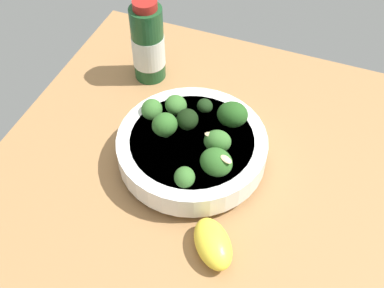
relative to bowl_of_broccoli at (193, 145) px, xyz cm
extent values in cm
cube|color=#996D42|center=(0.97, -0.44, -5.48)|extent=(62.26, 62.26, 3.63)
cylinder|color=white|center=(-0.19, 0.11, -3.02)|extent=(12.55, 12.55, 1.29)
cylinder|color=white|center=(-0.19, 0.11, -0.44)|extent=(22.82, 22.82, 3.87)
cylinder|color=silver|center=(-0.19, 0.11, 1.10)|extent=(18.74, 18.74, 0.80)
cylinder|color=#4A8F3C|center=(6.39, -4.24, 0.47)|extent=(1.60, 1.44, 1.45)
ellipsoid|color=#2D6023|center=(6.39, -4.24, 1.95)|extent=(4.58, 4.71, 4.30)
cylinder|color=#2F662B|center=(1.49, 1.51, 2.14)|extent=(1.52, 1.52, 1.27)
ellipsoid|color=black|center=(1.49, 1.51, 3.55)|extent=(5.11, 4.71, 3.89)
cylinder|color=#589D47|center=(6.74, 0.62, 0.60)|extent=(1.19, 1.25, 1.16)
ellipsoid|color=black|center=(6.74, 0.62, 1.84)|extent=(3.49, 3.60, 2.56)
cylinder|color=#4A8F3C|center=(-0.81, 4.18, 1.93)|extent=(1.95, 1.80, 1.34)
ellipsoid|color=#2D6023|center=(-0.81, 4.18, 3.64)|extent=(6.21, 5.72, 5.19)
cylinder|color=#4A8F3C|center=(5.62, -4.26, 0.83)|extent=(2.29, 2.34, 1.85)
ellipsoid|color=#23511C|center=(5.62, -4.26, 2.80)|extent=(5.40, 6.24, 6.19)
cylinder|color=#589D47|center=(4.50, 4.61, 0.82)|extent=(1.83, 1.88, 1.74)
ellipsoid|color=#386B2B|center=(4.50, 4.61, 2.68)|extent=(4.97, 5.18, 3.65)
cylinder|color=#3C7A32|center=(-0.24, -3.90, 0.76)|extent=(1.99, 1.83, 1.86)
ellipsoid|color=#386B2B|center=(-0.24, -3.90, 2.62)|extent=(3.87, 4.84, 4.03)
cylinder|color=#2F662B|center=(-3.90, -4.99, 0.68)|extent=(2.27, 2.18, 1.53)
ellipsoid|color=#2D6023|center=(-3.90, -4.99, 2.54)|extent=(6.09, 6.02, 4.94)
cylinder|color=#589D47|center=(-7.61, -1.66, 0.32)|extent=(1.78, 1.92, 1.65)
ellipsoid|color=#386B2B|center=(-7.61, -1.66, 1.99)|extent=(4.37, 4.72, 3.78)
cylinder|color=#589D47|center=(-0.29, 5.25, 1.05)|extent=(1.35, 1.28, 1.04)
ellipsoid|color=black|center=(-0.29, 5.25, 2.30)|extent=(3.75, 3.20, 3.07)
cylinder|color=#3C7A32|center=(2.78, 7.97, 0.52)|extent=(1.53, 1.63, 1.47)
ellipsoid|color=#386B2B|center=(2.78, 7.97, 2.01)|extent=(5.57, 4.91, 4.40)
ellipsoid|color=#DBBC84|center=(-4.22, -6.49, 4.21)|extent=(1.48, 2.04, 0.69)
ellipsoid|color=#DBBC84|center=(-0.28, -4.94, 2.33)|extent=(2.00, 1.53, 0.88)
ellipsoid|color=#DBBC84|center=(-0.31, -2.86, 3.79)|extent=(1.38, 1.99, 0.36)
ellipsoid|color=yellow|center=(-13.92, -8.21, -1.75)|extent=(9.16, 8.70, 3.84)
cylinder|color=#194723|center=(16.07, 14.63, 3.41)|extent=(5.65, 5.65, 14.16)
cylinder|color=maroon|center=(16.07, 14.63, 11.23)|extent=(4.17, 4.17, 1.48)
cylinder|color=silver|center=(16.07, 14.63, 2.12)|extent=(5.77, 5.77, 5.90)
camera|label=1|loc=(-45.33, -17.41, 56.13)|focal=45.71mm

